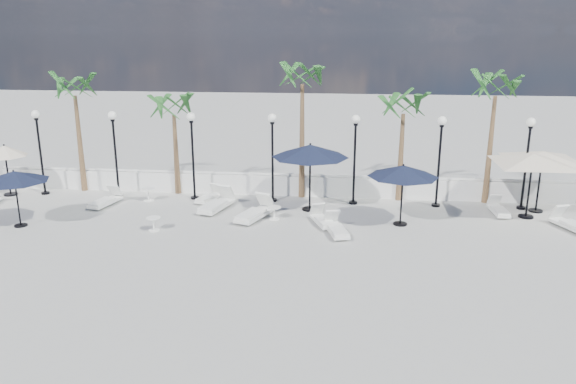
# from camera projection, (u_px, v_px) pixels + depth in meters

# --- Properties ---
(ground) EXTENTS (100.00, 100.00, 0.00)m
(ground) POSITION_uv_depth(u_px,v_px,m) (247.00, 259.00, 18.39)
(ground) COLOR #A4A39F
(ground) RESTS_ON ground
(balustrade) EXTENTS (26.00, 0.30, 1.01)m
(balustrade) POSITION_uv_depth(u_px,v_px,m) (276.00, 185.00, 25.42)
(balustrade) COLOR white
(balustrade) RESTS_ON ground
(lamppost_0) EXTENTS (0.36, 0.36, 3.84)m
(lamppost_0) POSITION_uv_depth(u_px,v_px,m) (39.00, 140.00, 24.97)
(lamppost_0) COLOR black
(lamppost_0) RESTS_ON ground
(lamppost_1) EXTENTS (0.36, 0.36, 3.84)m
(lamppost_1) POSITION_uv_depth(u_px,v_px,m) (114.00, 142.00, 24.61)
(lamppost_1) COLOR black
(lamppost_1) RESTS_ON ground
(lamppost_2) EXTENTS (0.36, 0.36, 3.84)m
(lamppost_2) POSITION_uv_depth(u_px,v_px,m) (192.00, 144.00, 24.26)
(lamppost_2) COLOR black
(lamppost_2) RESTS_ON ground
(lamppost_3) EXTENTS (0.36, 0.36, 3.84)m
(lamppost_3) POSITION_uv_depth(u_px,v_px,m) (272.00, 145.00, 23.90)
(lamppost_3) COLOR black
(lamppost_3) RESTS_ON ground
(lamppost_4) EXTENTS (0.36, 0.36, 3.84)m
(lamppost_4) POSITION_uv_depth(u_px,v_px,m) (355.00, 147.00, 23.55)
(lamppost_4) COLOR black
(lamppost_4) RESTS_ON ground
(lamppost_5) EXTENTS (0.36, 0.36, 3.84)m
(lamppost_5) POSITION_uv_depth(u_px,v_px,m) (440.00, 149.00, 23.19)
(lamppost_5) COLOR black
(lamppost_5) RESTS_ON ground
(lamppost_6) EXTENTS (0.36, 0.36, 3.84)m
(lamppost_6) POSITION_uv_depth(u_px,v_px,m) (528.00, 151.00, 22.84)
(lamppost_6) COLOR black
(lamppost_6) RESTS_ON ground
(palm_0) EXTENTS (2.60, 2.60, 5.50)m
(palm_0) POSITION_uv_depth(u_px,v_px,m) (75.00, 93.00, 25.01)
(palm_0) COLOR brown
(palm_0) RESTS_ON ground
(palm_1) EXTENTS (2.60, 2.60, 4.70)m
(palm_1) POSITION_uv_depth(u_px,v_px,m) (174.00, 112.00, 24.77)
(palm_1) COLOR brown
(palm_1) RESTS_ON ground
(palm_2) EXTENTS (2.60, 2.60, 6.10)m
(palm_2) POSITION_uv_depth(u_px,v_px,m) (302.00, 81.00, 23.81)
(palm_2) COLOR brown
(palm_2) RESTS_ON ground
(palm_3) EXTENTS (2.60, 2.60, 4.90)m
(palm_3) POSITION_uv_depth(u_px,v_px,m) (403.00, 110.00, 23.70)
(palm_3) COLOR brown
(palm_3) RESTS_ON ground
(palm_4) EXTENTS (2.60, 2.60, 5.70)m
(palm_4) POSITION_uv_depth(u_px,v_px,m) (496.00, 93.00, 23.11)
(palm_4) COLOR brown
(palm_4) RESTS_ON ground
(lounger_1) EXTENTS (0.96, 1.88, 0.67)m
(lounger_1) POSITION_uv_depth(u_px,v_px,m) (105.00, 200.00, 23.92)
(lounger_1) COLOR silver
(lounger_1) RESTS_ON ground
(lounger_2) EXTENTS (0.98, 1.69, 0.60)m
(lounger_2) POSITION_uv_depth(u_px,v_px,m) (209.00, 197.00, 24.55)
(lounger_2) COLOR silver
(lounger_2) RESTS_ON ground
(lounger_3) EXTENTS (1.40, 2.26, 0.81)m
(lounger_3) POSITION_uv_depth(u_px,v_px,m) (255.00, 212.00, 22.20)
(lounger_3) COLOR silver
(lounger_3) RESTS_ON ground
(lounger_4) EXTENTS (1.23, 2.26, 0.81)m
(lounger_4) POSITION_uv_depth(u_px,v_px,m) (217.00, 204.00, 23.31)
(lounger_4) COLOR silver
(lounger_4) RESTS_ON ground
(lounger_5) EXTENTS (1.04, 1.87, 0.67)m
(lounger_5) POSITION_uv_depth(u_px,v_px,m) (336.00, 228.00, 20.57)
(lounger_5) COLOR silver
(lounger_5) RESTS_ON ground
(lounger_6) EXTENTS (1.13, 1.77, 0.63)m
(lounger_6) POSITION_uv_depth(u_px,v_px,m) (323.00, 219.00, 21.56)
(lounger_6) COLOR silver
(lounger_6) RESTS_ON ground
(lounger_7) EXTENTS (1.27, 1.98, 0.71)m
(lounger_7) POSITION_uv_depth(u_px,v_px,m) (572.00, 224.00, 21.01)
(lounger_7) COLOR silver
(lounger_7) RESTS_ON ground
(lounger_8) EXTENTS (0.61, 1.67, 0.62)m
(lounger_8) POSITION_uv_depth(u_px,v_px,m) (499.00, 209.00, 22.81)
(lounger_8) COLOR silver
(lounger_8) RESTS_ON ground
(side_table_0) EXTENTS (0.58, 0.58, 0.57)m
(side_table_0) POSITION_uv_depth(u_px,v_px,m) (148.00, 193.00, 24.52)
(side_table_0) COLOR silver
(side_table_0) RESTS_ON ground
(side_table_1) EXTENTS (0.53, 0.53, 0.52)m
(side_table_1) POSITION_uv_depth(u_px,v_px,m) (154.00, 223.00, 20.89)
(side_table_1) COLOR silver
(side_table_1) RESTS_ON ground
(side_table_2) EXTENTS (0.53, 0.53, 0.52)m
(side_table_2) POSITION_uv_depth(u_px,v_px,m) (274.00, 212.00, 22.14)
(side_table_2) COLOR silver
(side_table_2) RESTS_ON ground
(parasol_navy_left) EXTENTS (2.51, 2.51, 2.22)m
(parasol_navy_left) POSITION_uv_depth(u_px,v_px,m) (14.00, 177.00, 20.92)
(parasol_navy_left) COLOR black
(parasol_navy_left) RESTS_ON ground
(parasol_navy_mid) EXTENTS (3.16, 3.16, 2.84)m
(parasol_navy_mid) POSITION_uv_depth(u_px,v_px,m) (310.00, 151.00, 22.71)
(parasol_navy_mid) COLOR black
(parasol_navy_mid) RESTS_ON ground
(parasol_navy_right) EXTENTS (2.68, 2.68, 2.41)m
(parasol_navy_right) POSITION_uv_depth(u_px,v_px,m) (403.00, 171.00, 21.05)
(parasol_navy_right) COLOR black
(parasol_navy_right) RESTS_ON ground
(parasol_cream_sq_a) EXTENTS (5.56, 5.56, 2.73)m
(parasol_cream_sq_a) POSITION_uv_depth(u_px,v_px,m) (543.00, 152.00, 22.49)
(parasol_cream_sq_a) COLOR black
(parasol_cream_sq_a) RESTS_ON ground
(parasol_cream_sq_b) EXTENTS (5.58, 5.58, 2.80)m
(parasol_cream_sq_b) POSITION_uv_depth(u_px,v_px,m) (533.00, 154.00, 21.74)
(parasol_cream_sq_b) COLOR black
(parasol_cream_sq_b) RESTS_ON ground
(parasol_cream_small) EXTENTS (1.91, 1.91, 2.35)m
(parasol_cream_small) POSITION_uv_depth(u_px,v_px,m) (5.00, 152.00, 24.97)
(parasol_cream_small) COLOR black
(parasol_cream_small) RESTS_ON ground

